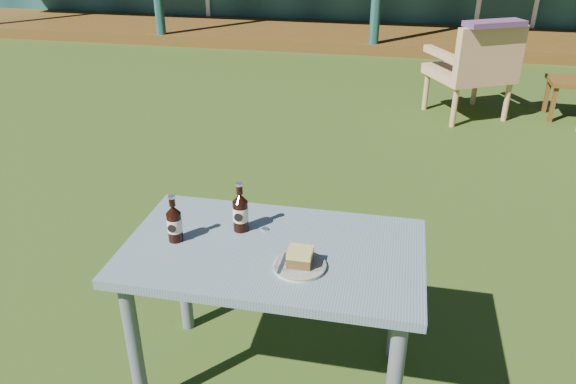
% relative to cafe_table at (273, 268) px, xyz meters
% --- Properties ---
extents(ground, '(80.00, 80.00, 0.00)m').
position_rel_cafe_table_xyz_m(ground, '(0.00, 1.60, -0.62)').
color(ground, '#334916').
extents(cafe_table, '(1.20, 0.70, 0.72)m').
position_rel_cafe_table_xyz_m(cafe_table, '(0.00, 0.00, 0.00)').
color(cafe_table, slate).
rests_on(cafe_table, ground).
extents(plate, '(0.20, 0.20, 0.01)m').
position_rel_cafe_table_xyz_m(plate, '(0.13, -0.11, 0.11)').
color(plate, silver).
rests_on(plate, cafe_table).
extents(cake_slice, '(0.09, 0.09, 0.06)m').
position_rel_cafe_table_xyz_m(cake_slice, '(0.13, -0.11, 0.15)').
color(cake_slice, '#503A19').
rests_on(cake_slice, plate).
extents(fork, '(0.01, 0.14, 0.00)m').
position_rel_cafe_table_xyz_m(fork, '(0.06, -0.12, 0.12)').
color(fork, silver).
rests_on(fork, plate).
extents(cola_bottle_near, '(0.07, 0.07, 0.22)m').
position_rel_cafe_table_xyz_m(cola_bottle_near, '(-0.16, 0.11, 0.19)').
color(cola_bottle_near, black).
rests_on(cola_bottle_near, cafe_table).
extents(cola_bottle_far, '(0.06, 0.06, 0.20)m').
position_rel_cafe_table_xyz_m(cola_bottle_far, '(-0.40, -0.02, 0.18)').
color(cola_bottle_far, black).
rests_on(cola_bottle_far, cafe_table).
extents(bottle_cap, '(0.03, 0.03, 0.01)m').
position_rel_cafe_table_xyz_m(bottle_cap, '(-0.06, 0.13, 0.11)').
color(bottle_cap, silver).
rests_on(bottle_cap, cafe_table).
extents(armchair_left, '(0.93, 0.91, 0.95)m').
position_rel_cafe_table_xyz_m(armchair_left, '(1.14, 3.87, -0.09)').
color(armchair_left, tan).
rests_on(armchair_left, ground).
extents(floral_throw, '(0.60, 0.45, 0.05)m').
position_rel_cafe_table_xyz_m(floral_throw, '(1.24, 3.70, 0.36)').
color(floral_throw, '#5C395E').
rests_on(floral_throw, armchair_left).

